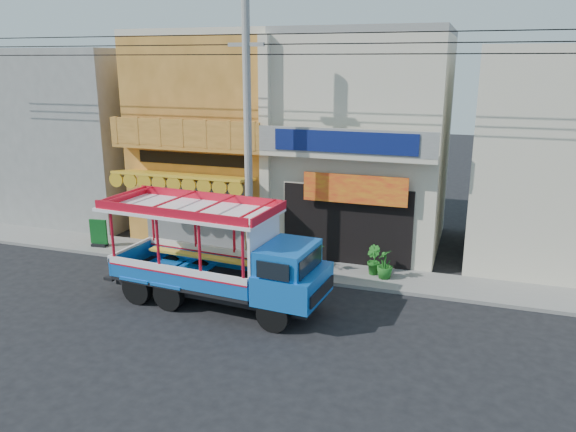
% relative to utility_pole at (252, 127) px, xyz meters
% --- Properties ---
extents(ground, '(90.00, 90.00, 0.00)m').
position_rel_utility_pole_xyz_m(ground, '(0.85, -3.30, -5.03)').
color(ground, black).
rests_on(ground, ground).
extents(sidewalk, '(30.00, 2.00, 0.12)m').
position_rel_utility_pole_xyz_m(sidewalk, '(0.85, 0.70, -4.97)').
color(sidewalk, slate).
rests_on(sidewalk, ground).
extents(shophouse_left, '(6.00, 7.50, 8.24)m').
position_rel_utility_pole_xyz_m(shophouse_left, '(-3.15, 4.66, -0.92)').
color(shophouse_left, '#A86D25').
rests_on(shophouse_left, ground).
extents(shophouse_right, '(6.00, 6.75, 8.24)m').
position_rel_utility_pole_xyz_m(shophouse_right, '(2.85, 4.66, -0.93)').
color(shophouse_right, beige).
rests_on(shophouse_right, ground).
extents(party_pilaster, '(0.35, 0.30, 8.00)m').
position_rel_utility_pole_xyz_m(party_pilaster, '(-0.15, 1.55, -1.03)').
color(party_pilaster, beige).
rests_on(party_pilaster, ground).
extents(filler_building_left, '(6.00, 6.00, 7.60)m').
position_rel_utility_pole_xyz_m(filler_building_left, '(-10.15, 4.70, -1.23)').
color(filler_building_left, gray).
rests_on(filler_building_left, ground).
extents(filler_building_right, '(6.00, 6.00, 7.60)m').
position_rel_utility_pole_xyz_m(filler_building_right, '(9.85, 4.70, -1.23)').
color(filler_building_right, beige).
rests_on(filler_building_right, ground).
extents(utility_pole, '(28.00, 0.26, 9.00)m').
position_rel_utility_pole_xyz_m(utility_pole, '(0.00, 0.00, 0.00)').
color(utility_pole, gray).
rests_on(utility_pole, ground).
extents(songthaew_truck, '(6.95, 2.75, 3.17)m').
position_rel_utility_pole_xyz_m(songthaew_truck, '(0.41, -2.85, -3.50)').
color(songthaew_truck, black).
rests_on(songthaew_truck, ground).
extents(green_sign, '(0.70, 0.39, 1.08)m').
position_rel_utility_pole_xyz_m(green_sign, '(-6.68, 0.41, -4.46)').
color(green_sign, black).
rests_on(green_sign, sidewalk).
extents(potted_plant_a, '(1.22, 1.17, 1.06)m').
position_rel_utility_pole_xyz_m(potted_plant_a, '(1.81, 0.66, -4.38)').
color(potted_plant_a, '#1D631C').
rests_on(potted_plant_a, sidewalk).
extents(potted_plant_b, '(0.67, 0.69, 0.98)m').
position_rel_utility_pole_xyz_m(potted_plant_b, '(3.96, 0.92, -4.42)').
color(potted_plant_b, '#1D631C').
rests_on(potted_plant_b, sidewalk).
extents(potted_plant_c, '(0.63, 0.63, 0.99)m').
position_rel_utility_pole_xyz_m(potted_plant_c, '(4.41, 0.66, -4.42)').
color(potted_plant_c, '#1D631C').
rests_on(potted_plant_c, sidewalk).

